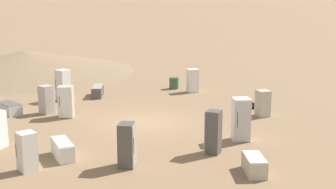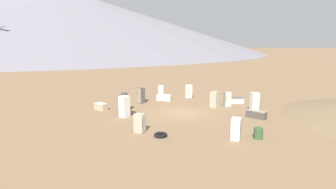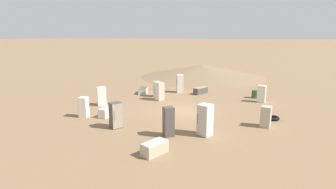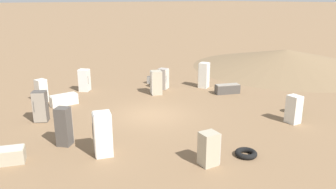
# 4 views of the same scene
# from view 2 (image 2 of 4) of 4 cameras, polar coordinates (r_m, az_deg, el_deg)

# --- Properties ---
(ground_plane) EXTENTS (1000.00, 1000.00, 0.00)m
(ground_plane) POSITION_cam_2_polar(r_m,az_deg,el_deg) (25.30, 2.80, -4.04)
(ground_plane) COLOR #846647
(mountain_ridge_0) EXTENTS (312.78, 312.78, 50.23)m
(mountain_ridge_0) POSITION_cam_2_polar(r_m,az_deg,el_deg) (228.08, -23.43, 14.73)
(mountain_ridge_0) COLOR gray
(mountain_ridge_0) RESTS_ON ground_plane
(discarded_fridge_0) EXTENTS (0.67, 0.73, 1.55)m
(discarded_fridge_0) POSITION_cam_2_polar(r_m,az_deg,el_deg) (18.82, 14.61, -7.25)
(discarded_fridge_0) COLOR silver
(discarded_fridge_0) RESTS_ON ground_plane
(discarded_fridge_1) EXTENTS (0.78, 0.68, 1.41)m
(discarded_fridge_1) POSITION_cam_2_polar(r_m,az_deg,el_deg) (19.86, -6.17, -6.19)
(discarded_fridge_1) COLOR #B2A88E
(discarded_fridge_1) RESTS_ON ground_plane
(discarded_fridge_2) EXTENTS (0.94, 0.93, 1.95)m
(discarded_fridge_2) POSITION_cam_2_polar(r_m,az_deg,el_deg) (24.04, -9.50, -2.59)
(discarded_fridge_2) COLOR white
(discarded_fridge_2) RESTS_ON ground_plane
(discarded_fridge_3) EXTENTS (0.84, 0.84, 1.83)m
(discarded_fridge_3) POSITION_cam_2_polar(r_m,az_deg,el_deg) (26.23, -9.35, -1.58)
(discarded_fridge_3) COLOR #4C4742
(discarded_fridge_3) RESTS_ON ground_plane
(discarded_fridge_4) EXTENTS (1.72, 0.72, 0.70)m
(discarded_fridge_4) POSITION_cam_2_polar(r_m,az_deg,el_deg) (30.79, -0.84, -0.66)
(discarded_fridge_4) COLOR silver
(discarded_fridge_4) RESTS_ON ground_plane
(discarded_fridge_5) EXTENTS (0.94, 0.93, 1.62)m
(discarded_fridge_5) POSITION_cam_2_polar(r_m,az_deg,el_deg) (32.20, 4.55, 0.66)
(discarded_fridge_5) COLOR white
(discarded_fridge_5) RESTS_ON ground_plane
(discarded_fridge_6) EXTENTS (1.82, 1.34, 0.60)m
(discarded_fridge_6) POSITION_cam_2_polar(r_m,az_deg,el_deg) (30.39, 14.53, -1.26)
(discarded_fridge_6) COLOR silver
(discarded_fridge_6) RESTS_ON ground_plane
(discarded_fridge_7) EXTENTS (1.57, 1.11, 0.66)m
(discarded_fridge_7) POSITION_cam_2_polar(r_m,az_deg,el_deg) (27.40, -14.38, -2.51)
(discarded_fridge_7) COLOR #B2A88E
(discarded_fridge_7) RESTS_ON ground_plane
(discarded_fridge_8) EXTENTS (0.92, 0.88, 1.73)m
(discarded_fridge_8) POSITION_cam_2_polar(r_m,az_deg,el_deg) (29.54, -5.89, -0.19)
(discarded_fridge_8) COLOR #4C4742
(discarded_fridge_8) RESTS_ON ground_plane
(discarded_fridge_9) EXTENTS (0.95, 0.95, 1.91)m
(discarded_fridge_9) POSITION_cam_2_polar(r_m,az_deg,el_deg) (26.86, 18.28, -1.61)
(discarded_fridge_9) COLOR silver
(discarded_fridge_9) RESTS_ON ground_plane
(discarded_fridge_10) EXTENTS (1.84, 1.18, 0.67)m
(discarded_fridge_10) POSITION_cam_2_polar(r_m,az_deg,el_deg) (24.81, 18.67, -4.12)
(discarded_fridge_10) COLOR #4C4742
(discarded_fridge_10) RESTS_ON ground_plane
(discarded_fridge_11) EXTENTS (0.88, 0.90, 1.56)m
(discarded_fridge_11) POSITION_cam_2_polar(r_m,az_deg,el_deg) (28.47, 12.79, -1.00)
(discarded_fridge_11) COLOR #A89E93
(discarded_fridge_11) RESTS_ON ground_plane
(discarded_fridge_12) EXTENTS (0.76, 0.78, 1.52)m
(discarded_fridge_12) POSITION_cam_2_polar(r_m,az_deg,el_deg) (32.41, -1.50, 0.66)
(discarded_fridge_12) COLOR silver
(discarded_fridge_12) RESTS_ON ground_plane
(discarded_fridge_13) EXTENTS (0.95, 0.96, 1.69)m
(discarded_fridge_13) POSITION_cam_2_polar(r_m,az_deg,el_deg) (27.82, 10.13, -1.04)
(discarded_fridge_13) COLOR #B2A88E
(discarded_fridge_13) RESTS_ON ground_plane
(scrap_tire) EXTENTS (0.96, 0.96, 0.24)m
(scrap_tire) POSITION_cam_2_polar(r_m,az_deg,el_deg) (19.00, -1.61, -8.79)
(scrap_tire) COLOR black
(scrap_tire) RESTS_ON ground_plane
(rusty_barrel) EXTENTS (0.64, 0.64, 0.78)m
(rusty_barrel) POSITION_cam_2_polar(r_m,az_deg,el_deg) (19.56, 19.05, -7.99)
(rusty_barrel) COLOR #385633
(rusty_barrel) RESTS_ON ground_plane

